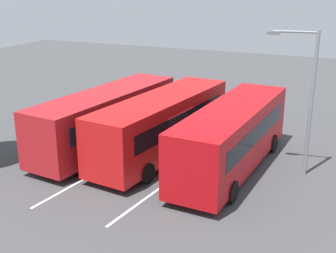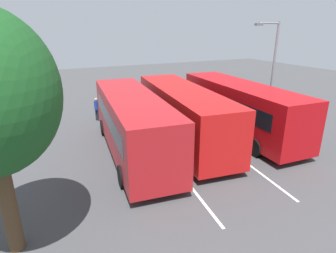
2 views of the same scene
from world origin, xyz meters
name	(u,v)px [view 2 (image 2 of 2)]	position (x,y,z in m)	size (l,w,h in m)	color
ground_plane	(188,142)	(0.00, 0.00, 0.00)	(68.33, 68.33, 0.00)	#424244
bus_far_left	(239,107)	(0.03, -3.53, 1.67)	(9.92, 3.01, 3.05)	#B70C11
bus_center_left	(183,113)	(0.35, 0.17, 1.67)	(10.01, 3.63, 3.05)	red
bus_center_right	(132,122)	(0.08, 3.22, 1.67)	(9.99, 3.52, 3.05)	#AD191E
pedestrian	(97,107)	(6.24, 3.72, 0.95)	(0.45, 0.45, 1.62)	#232833
street_lamp	(271,67)	(0.81, -6.56, 3.79)	(0.44, 2.18, 6.52)	gray
lane_stripe_outer_left	(213,137)	(0.00, -1.71, 0.00)	(13.85, 0.12, 0.01)	silver
lane_stripe_inner_left	(160,147)	(0.00, 1.71, 0.00)	(13.85, 0.12, 0.01)	silver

